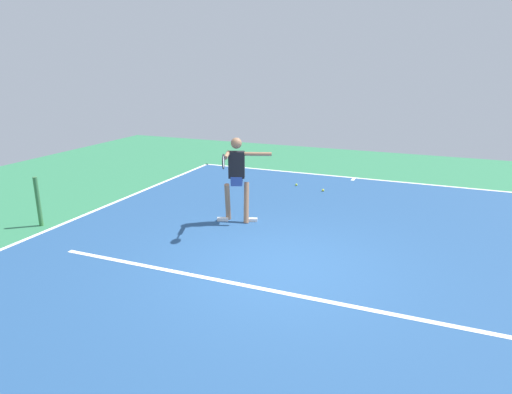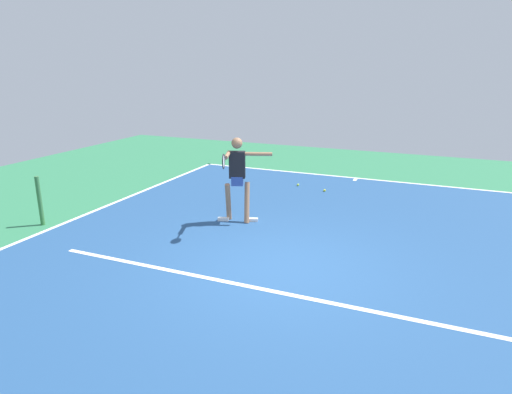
{
  "view_description": "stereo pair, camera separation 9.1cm",
  "coord_description": "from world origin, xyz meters",
  "px_view_note": "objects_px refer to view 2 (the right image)",
  "views": [
    {
      "loc": [
        -2.29,
        6.66,
        3.33
      ],
      "look_at": [
        0.83,
        -0.93,
        0.9
      ],
      "focal_mm": 31.7,
      "sensor_mm": 36.0,
      "label": 1
    },
    {
      "loc": [
        -2.38,
        6.63,
        3.33
      ],
      "look_at": [
        0.83,
        -0.93,
        0.9
      ],
      "focal_mm": 31.7,
      "sensor_mm": 36.0,
      "label": 2
    }
  ],
  "objects_px": {
    "net_post": "(40,201)",
    "tennis_ball_by_baseline": "(298,185)",
    "tennis_ball_near_player": "(325,190)",
    "tennis_player": "(237,174)"
  },
  "relations": [
    {
      "from": "tennis_player",
      "to": "tennis_ball_near_player",
      "type": "bearing_deg",
      "value": -129.9
    },
    {
      "from": "tennis_player",
      "to": "tennis_ball_by_baseline",
      "type": "height_order",
      "value": "tennis_player"
    },
    {
      "from": "tennis_ball_by_baseline",
      "to": "tennis_ball_near_player",
      "type": "bearing_deg",
      "value": 161.7
    },
    {
      "from": "tennis_ball_by_baseline",
      "to": "tennis_ball_near_player",
      "type": "xyz_separation_m",
      "value": [
        -0.84,
        0.28,
        0.0
      ]
    },
    {
      "from": "tennis_ball_near_player",
      "to": "tennis_ball_by_baseline",
      "type": "bearing_deg",
      "value": -18.3
    },
    {
      "from": "tennis_ball_by_baseline",
      "to": "tennis_ball_near_player",
      "type": "height_order",
      "value": "same"
    },
    {
      "from": "net_post",
      "to": "tennis_ball_by_baseline",
      "type": "bearing_deg",
      "value": -127.99
    },
    {
      "from": "tennis_player",
      "to": "tennis_ball_by_baseline",
      "type": "xyz_separation_m",
      "value": [
        -0.29,
        -3.38,
        -1.05
      ]
    },
    {
      "from": "net_post",
      "to": "tennis_player",
      "type": "relative_size",
      "value": 0.58
    },
    {
      "from": "net_post",
      "to": "tennis_player",
      "type": "xyz_separation_m",
      "value": [
        -3.78,
        -1.83,
        0.54
      ]
    }
  ]
}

